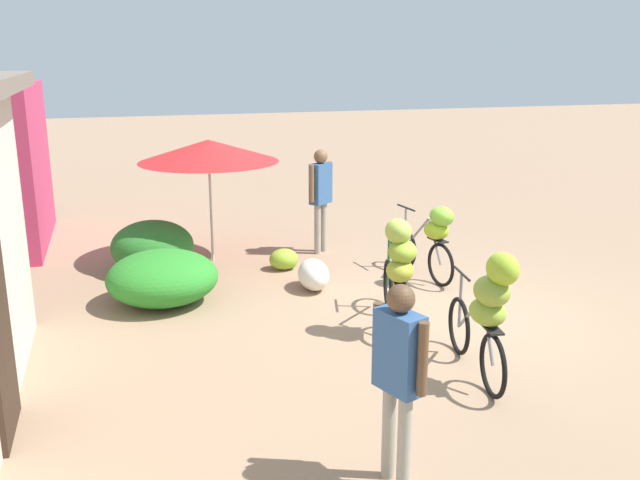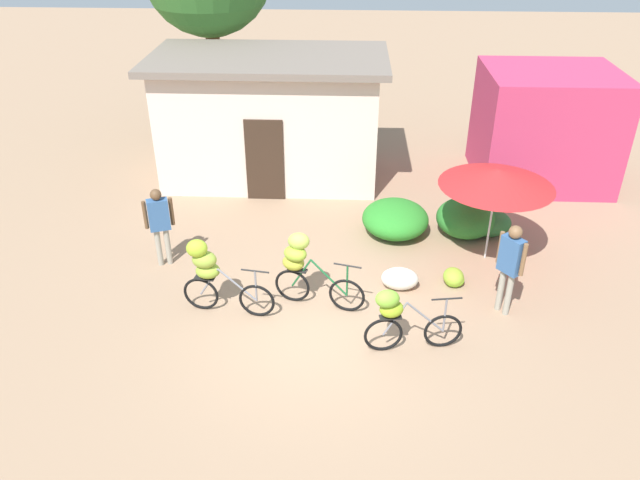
{
  "view_description": "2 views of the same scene",
  "coord_description": "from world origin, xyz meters",
  "px_view_note": "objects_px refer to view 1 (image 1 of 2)",
  "views": [
    {
      "loc": [
        -7.73,
        3.96,
        3.35
      ],
      "look_at": [
        0.21,
        1.62,
        1.09
      ],
      "focal_mm": 39.31,
      "sensor_mm": 36.0,
      "label": 1
    },
    {
      "loc": [
        0.45,
        -8.47,
        6.79
      ],
      "look_at": [
        0.0,
        0.95,
        1.26
      ],
      "focal_mm": 34.87,
      "sensor_mm": 36.0,
      "label": 2
    }
  ],
  "objects_px": {
    "market_umbrella": "(209,151)",
    "person_bystander": "(399,364)",
    "bicycle_leftmost": "(488,307)",
    "produce_sack": "(314,275)",
    "bicycle_center_loaded": "(432,236)",
    "bicycle_near_pile": "(398,265)",
    "person_vendor": "(321,190)",
    "banana_pile_on_ground": "(285,260)"
  },
  "relations": [
    {
      "from": "bicycle_near_pile",
      "to": "bicycle_center_loaded",
      "type": "relative_size",
      "value": 1.01
    },
    {
      "from": "bicycle_center_loaded",
      "to": "person_bystander",
      "type": "relative_size",
      "value": 0.98
    },
    {
      "from": "banana_pile_on_ground",
      "to": "person_vendor",
      "type": "relative_size",
      "value": 0.28
    },
    {
      "from": "produce_sack",
      "to": "person_bystander",
      "type": "bearing_deg",
      "value": 172.1
    },
    {
      "from": "market_umbrella",
      "to": "bicycle_center_loaded",
      "type": "height_order",
      "value": "market_umbrella"
    },
    {
      "from": "banana_pile_on_ground",
      "to": "person_vendor",
      "type": "distance_m",
      "value": 1.45
    },
    {
      "from": "bicycle_leftmost",
      "to": "banana_pile_on_ground",
      "type": "xyz_separation_m",
      "value": [
        4.43,
        1.03,
        -0.71
      ]
    },
    {
      "from": "bicycle_near_pile",
      "to": "person_vendor",
      "type": "relative_size",
      "value": 0.94
    },
    {
      "from": "banana_pile_on_ground",
      "to": "market_umbrella",
      "type": "bearing_deg",
      "value": 52.4
    },
    {
      "from": "bicycle_center_loaded",
      "to": "person_vendor",
      "type": "bearing_deg",
      "value": 30.15
    },
    {
      "from": "market_umbrella",
      "to": "person_vendor",
      "type": "distance_m",
      "value": 1.97
    },
    {
      "from": "person_vendor",
      "to": "bicycle_near_pile",
      "type": "bearing_deg",
      "value": 178.59
    },
    {
      "from": "bicycle_near_pile",
      "to": "person_vendor",
      "type": "height_order",
      "value": "person_vendor"
    },
    {
      "from": "produce_sack",
      "to": "bicycle_leftmost",
      "type": "bearing_deg",
      "value": -165.74
    },
    {
      "from": "market_umbrella",
      "to": "banana_pile_on_ground",
      "type": "distance_m",
      "value": 2.1
    },
    {
      "from": "bicycle_near_pile",
      "to": "produce_sack",
      "type": "bearing_deg",
      "value": 17.13
    },
    {
      "from": "bicycle_leftmost",
      "to": "bicycle_near_pile",
      "type": "xyz_separation_m",
      "value": [
        1.59,
        0.31,
        -0.01
      ]
    },
    {
      "from": "person_vendor",
      "to": "person_bystander",
      "type": "height_order",
      "value": "person_vendor"
    },
    {
      "from": "market_umbrella",
      "to": "produce_sack",
      "type": "relative_size",
      "value": 3.18
    },
    {
      "from": "person_vendor",
      "to": "bicycle_center_loaded",
      "type": "bearing_deg",
      "value": -149.85
    },
    {
      "from": "person_bystander",
      "to": "banana_pile_on_ground",
      "type": "bearing_deg",
      "value": -4.75
    },
    {
      "from": "produce_sack",
      "to": "banana_pile_on_ground",
      "type": "bearing_deg",
      "value": 9.39
    },
    {
      "from": "bicycle_near_pile",
      "to": "bicycle_center_loaded",
      "type": "height_order",
      "value": "bicycle_near_pile"
    },
    {
      "from": "market_umbrella",
      "to": "person_bystander",
      "type": "distance_m",
      "value": 6.58
    },
    {
      "from": "bicycle_leftmost",
      "to": "produce_sack",
      "type": "relative_size",
      "value": 2.41
    },
    {
      "from": "bicycle_leftmost",
      "to": "bicycle_center_loaded",
      "type": "xyz_separation_m",
      "value": [
        3.23,
        -0.91,
        -0.16
      ]
    },
    {
      "from": "bicycle_center_loaded",
      "to": "person_vendor",
      "type": "distance_m",
      "value": 2.29
    },
    {
      "from": "bicycle_center_loaded",
      "to": "person_vendor",
      "type": "height_order",
      "value": "person_vendor"
    },
    {
      "from": "market_umbrella",
      "to": "bicycle_near_pile",
      "type": "distance_m",
      "value": 4.13
    },
    {
      "from": "bicycle_near_pile",
      "to": "bicycle_center_loaded",
      "type": "xyz_separation_m",
      "value": [
        1.64,
        -1.22,
        -0.14
      ]
    },
    {
      "from": "person_vendor",
      "to": "banana_pile_on_ground",
      "type": "bearing_deg",
      "value": 132.82
    },
    {
      "from": "produce_sack",
      "to": "person_bystander",
      "type": "relative_size",
      "value": 0.42
    },
    {
      "from": "market_umbrella",
      "to": "banana_pile_on_ground",
      "type": "height_order",
      "value": "market_umbrella"
    },
    {
      "from": "bicycle_near_pile",
      "to": "produce_sack",
      "type": "distance_m",
      "value": 1.97
    },
    {
      "from": "bicycle_leftmost",
      "to": "bicycle_center_loaded",
      "type": "distance_m",
      "value": 3.36
    },
    {
      "from": "bicycle_near_pile",
      "to": "market_umbrella",
      "type": "bearing_deg",
      "value": 25.75
    },
    {
      "from": "banana_pile_on_ground",
      "to": "person_bystander",
      "type": "height_order",
      "value": "person_bystander"
    },
    {
      "from": "bicycle_leftmost",
      "to": "produce_sack",
      "type": "xyz_separation_m",
      "value": [
        3.38,
        0.86,
        -0.64
      ]
    },
    {
      "from": "market_umbrella",
      "to": "person_vendor",
      "type": "bearing_deg",
      "value": -91.09
    },
    {
      "from": "produce_sack",
      "to": "person_vendor",
      "type": "distance_m",
      "value": 2.1
    },
    {
      "from": "bicycle_near_pile",
      "to": "banana_pile_on_ground",
      "type": "distance_m",
      "value": 3.01
    },
    {
      "from": "market_umbrella",
      "to": "banana_pile_on_ground",
      "type": "relative_size",
      "value": 4.48
    }
  ]
}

